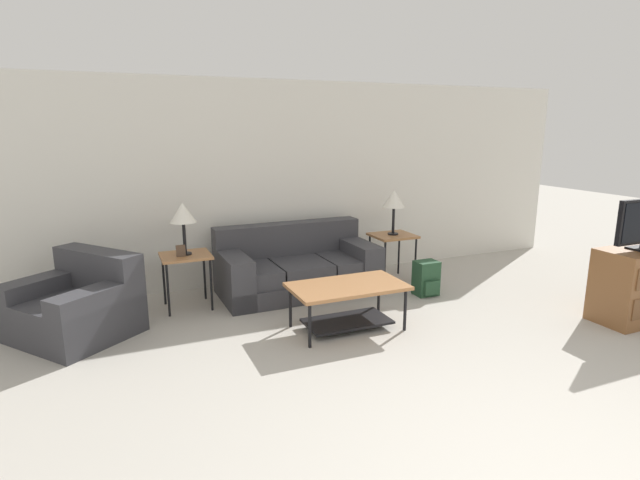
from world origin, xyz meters
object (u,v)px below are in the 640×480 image
at_px(coffee_table, 347,296).
at_px(side_table_right, 393,239).
at_px(armchair, 77,307).
at_px(side_table_left, 186,260).
at_px(couch, 297,269).
at_px(table_lamp_right, 394,200).
at_px(backpack, 426,279).
at_px(table_lamp_left, 183,214).
at_px(tv_console, 638,285).

distance_m(coffee_table, side_table_right, 1.82).
bearing_deg(armchair, side_table_left, 17.22).
relative_size(couch, side_table_left, 3.09).
height_order(couch, side_table_right, couch).
bearing_deg(couch, coffee_table, -87.58).
xyz_separation_m(armchair, side_table_left, (1.12, 0.35, 0.27)).
bearing_deg(table_lamp_right, backpack, -84.92).
distance_m(armchair, coffee_table, 2.68).
relative_size(table_lamp_left, backpack, 1.38).
bearing_deg(table_lamp_right, side_table_left, -180.00).
bearing_deg(side_table_left, coffee_table, -42.17).
bearing_deg(armchair, side_table_right, 5.20).
bearing_deg(side_table_left, side_table_right, 0.00).
distance_m(table_lamp_left, backpack, 2.97).
bearing_deg(tv_console, side_table_right, 125.91).
relative_size(armchair, coffee_table, 1.21).
bearing_deg(table_lamp_left, tv_console, -27.57).
bearing_deg(table_lamp_right, armchair, -174.80).
bearing_deg(couch, table_lamp_left, -177.74).
bearing_deg(side_table_left, backpack, -14.35).
bearing_deg(tv_console, armchair, 160.66).
height_order(armchair, tv_console, armchair).
distance_m(armchair, table_lamp_right, 3.91).
distance_m(couch, table_lamp_left, 1.56).
xyz_separation_m(couch, side_table_right, (1.34, -0.05, 0.26)).
bearing_deg(couch, backpack, -28.27).
relative_size(tv_console, backpack, 2.13).
distance_m(tv_console, backpack, 2.22).
xyz_separation_m(couch, table_lamp_right, (1.34, -0.05, 0.79)).
xyz_separation_m(armchair, tv_console, (5.44, -1.91, 0.10)).
height_order(couch, backpack, couch).
bearing_deg(side_table_right, coffee_table, -135.49).
distance_m(side_table_left, backpack, 2.86).
xyz_separation_m(armchair, side_table_right, (3.81, 0.35, 0.27)).
bearing_deg(table_lamp_left, armchair, -162.78).
height_order(side_table_left, backpack, side_table_left).
distance_m(couch, tv_console, 3.77).
xyz_separation_m(armchair, backpack, (3.87, -0.36, -0.08)).
xyz_separation_m(coffee_table, table_lamp_right, (1.29, 1.27, 0.74)).
xyz_separation_m(table_lamp_left, table_lamp_right, (2.69, 0.00, 0.00)).
bearing_deg(coffee_table, table_lamp_right, 44.51).
relative_size(couch, armchair, 1.38).
xyz_separation_m(tv_console, backpack, (-1.57, 1.55, -0.18)).
distance_m(couch, backpack, 1.60).
bearing_deg(tv_console, backpack, 135.35).
bearing_deg(backpack, coffee_table, -157.37).
height_order(side_table_left, table_lamp_left, table_lamp_left).
distance_m(coffee_table, side_table_left, 1.90).
height_order(side_table_left, table_lamp_right, table_lamp_right).
bearing_deg(backpack, tv_console, -44.65).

